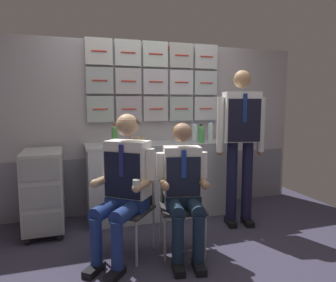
{
  "coord_description": "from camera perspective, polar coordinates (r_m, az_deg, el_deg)",
  "views": [
    {
      "loc": [
        -0.98,
        -2.51,
        1.38
      ],
      "look_at": [
        -0.04,
        0.41,
        1.01
      ],
      "focal_mm": 32.99,
      "sensor_mm": 36.0,
      "label": 1
    }
  ],
  "objects": [
    {
      "name": "folding_chair_center",
      "position": [
        3.01,
        2.3,
        -10.14
      ],
      "size": [
        0.47,
        0.47,
        0.83
      ],
      "color": "#A8AAAF",
      "rests_on": "ground"
    },
    {
      "name": "service_trolley",
      "position": [
        3.6,
        -21.97,
        -8.21
      ],
      "size": [
        0.4,
        0.65,
        0.89
      ],
      "color": "black",
      "rests_on": "ground"
    },
    {
      "name": "water_bottle_tall",
      "position": [
        4.03,
        7.86,
        1.79
      ],
      "size": [
        0.07,
        0.07,
        0.26
      ],
      "color": "silver",
      "rests_on": "galley_counter"
    },
    {
      "name": "coffee_cup_spare",
      "position": [
        3.82,
        -6.71,
        0.23
      ],
      "size": [
        0.06,
        0.06,
        0.07
      ],
      "color": "#CFA489",
      "rests_on": "galley_counter"
    },
    {
      "name": "galley_bulkhead",
      "position": [
        4.01,
        -3.5,
        3.04
      ],
      "size": [
        4.2,
        0.14,
        2.16
      ],
      "color": "#ACA6AC",
      "rests_on": "ground"
    },
    {
      "name": "espresso_cup_small",
      "position": [
        3.89,
        -4.8,
        0.29
      ],
      "size": [
        0.06,
        0.06,
        0.06
      ],
      "color": "tan",
      "rests_on": "galley_counter"
    },
    {
      "name": "sparkling_bottle_green",
      "position": [
        4.04,
        4.94,
        1.74
      ],
      "size": [
        0.07,
        0.07,
        0.24
      ],
      "color": "silver",
      "rests_on": "galley_counter"
    },
    {
      "name": "galley_counter",
      "position": [
        3.86,
        -1.91,
        -7.06
      ],
      "size": [
        1.73,
        0.53,
        0.91
      ],
      "color": "silver",
      "rests_on": "ground"
    },
    {
      "name": "crew_member_standing",
      "position": [
        3.56,
        13.29,
        1.44
      ],
      "size": [
        0.54,
        0.33,
        1.75
      ],
      "color": "black",
      "rests_on": "ground"
    },
    {
      "name": "water_bottle_short",
      "position": [
        3.82,
        6.14,
        1.31
      ],
      "size": [
        0.08,
        0.08,
        0.23
      ],
      "color": "#48A554",
      "rests_on": "galley_counter"
    },
    {
      "name": "paper_cup_blue",
      "position": [
        3.79,
        -5.69,
        0.29
      ],
      "size": [
        0.06,
        0.06,
        0.08
      ],
      "color": "tan",
      "rests_on": "galley_counter"
    },
    {
      "name": "water_bottle_clear",
      "position": [
        3.53,
        -9.82,
        0.97
      ],
      "size": [
        0.07,
        0.07,
        0.25
      ],
      "color": "#52A54F",
      "rests_on": "galley_counter"
    },
    {
      "name": "folding_chair_left",
      "position": [
        2.97,
        -6.62,
        -10.39
      ],
      "size": [
        0.56,
        0.56,
        0.83
      ],
      "color": "#A8AAAF",
      "rests_on": "ground"
    },
    {
      "name": "ground",
      "position": [
        3.04,
        3.29,
        -20.65
      ],
      "size": [
        4.8,
        4.8,
        0.04
      ],
      "primitive_type": "cube",
      "color": "#373448"
    },
    {
      "name": "crew_member_left",
      "position": [
        2.78,
        -8.17,
        -7.09
      ],
      "size": [
        0.66,
        0.71,
        1.3
      ],
      "color": "black",
      "rests_on": "ground"
    },
    {
      "name": "crew_member_center",
      "position": [
        2.81,
        2.85,
        -8.1
      ],
      "size": [
        0.49,
        0.63,
        1.21
      ],
      "color": "black",
      "rests_on": "ground"
    }
  ]
}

